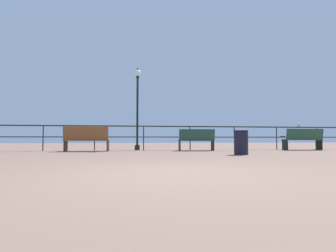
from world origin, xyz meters
The scene contains 8 objects.
ground_plane centered at (0.00, 0.00, 0.00)m, with size 60.00×60.00×0.00m, color #7E6050.
pier_railing centered at (0.00, 7.74, 0.78)m, with size 24.63×0.05×1.06m.
bench_near_left centered at (-2.27, 7.04, 0.53)m, with size 1.75×0.75×0.97m.
bench_near_right centered at (2.16, 7.05, 0.48)m, with size 1.51×0.76×0.89m.
bench_far_right centered at (7.00, 7.05, 0.53)m, with size 1.72×0.62×0.94m.
lamppost_center centered at (-0.26, 8.02, 2.20)m, with size 0.30×0.30×3.67m.
seagull_on_rail centered at (7.28, 7.72, 1.14)m, with size 0.25×0.35×0.18m.
trash_bin centered at (2.82, 4.08, 0.37)m, with size 0.44×0.44×0.75m.
Camera 1 is at (-0.55, -3.68, 0.48)m, focal length 28.27 mm.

